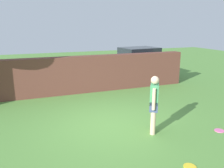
# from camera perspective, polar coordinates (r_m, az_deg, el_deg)

# --- Properties ---
(ground_plane) EXTENTS (40.00, 40.00, 0.00)m
(ground_plane) POSITION_cam_1_polar(r_m,az_deg,el_deg) (7.12, -0.68, -10.10)
(ground_plane) COLOR #568C3D
(brick_wall) EXTENTS (13.35, 0.50, 1.62)m
(brick_wall) POSITION_cam_1_polar(r_m,az_deg,el_deg) (10.15, -16.38, 1.57)
(brick_wall) COLOR brown
(brick_wall) RESTS_ON ground
(person) EXTENTS (0.38, 0.47, 1.62)m
(person) POSITION_cam_1_polar(r_m,az_deg,el_deg) (6.45, 10.24, -4.38)
(person) COLOR beige
(person) RESTS_ON ground
(car) EXTENTS (4.38, 2.33, 1.72)m
(car) POSITION_cam_1_polar(r_m,az_deg,el_deg) (13.35, 6.61, 5.20)
(car) COLOR #B7B7BC
(car) RESTS_ON ground
(frisbee_pink) EXTENTS (0.27, 0.27, 0.02)m
(frisbee_pink) POSITION_cam_1_polar(r_m,az_deg,el_deg) (7.44, 24.79, -10.32)
(frisbee_pink) COLOR pink
(frisbee_pink) RESTS_ON ground
(frisbee_yellow) EXTENTS (0.27, 0.27, 0.02)m
(frisbee_yellow) POSITION_cam_1_polar(r_m,az_deg,el_deg) (5.50, 18.52, -18.66)
(frisbee_yellow) COLOR yellow
(frisbee_yellow) RESTS_ON ground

